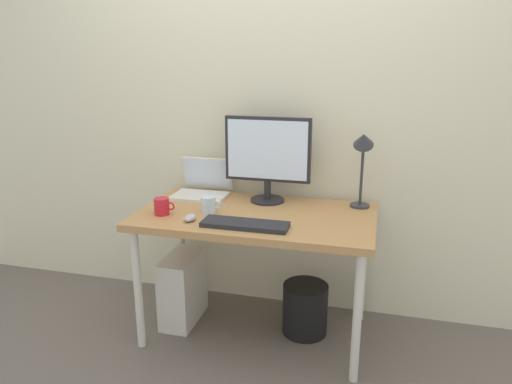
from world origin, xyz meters
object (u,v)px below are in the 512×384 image
object	(u,v)px
desk_lamp	(363,152)
glass_cup	(209,205)
keyboard	(245,224)
coffee_mug	(162,206)
desk	(256,225)
mouse	(190,218)
monitor	(268,155)
wastebasket	(305,309)
computer_tower	(183,288)
laptop	(203,186)

from	to	relation	value
desk_lamp	glass_cup	bearing A→B (deg)	-159.63
keyboard	coffee_mug	distance (m)	0.49
desk	mouse	bearing A→B (deg)	-145.11
coffee_mug	monitor	bearing A→B (deg)	37.30
coffee_mug	mouse	bearing A→B (deg)	-17.61
coffee_mug	wastebasket	world-z (taller)	coffee_mug
computer_tower	wastebasket	size ratio (longest dim) A/B	1.40
laptop	wastebasket	xyz separation A→B (m)	(0.68, -0.18, -0.64)
desk	glass_cup	world-z (taller)	glass_cup
laptop	mouse	world-z (taller)	laptop
desk_lamp	wastebasket	distance (m)	0.96
computer_tower	wastebasket	world-z (taller)	computer_tower
monitor	desk_lamp	world-z (taller)	monitor
desk	wastebasket	world-z (taller)	desk
glass_cup	keyboard	bearing A→B (deg)	-31.48
laptop	monitor	bearing A→B (deg)	-2.74
keyboard	wastebasket	xyz separation A→B (m)	(0.28, 0.29, -0.60)
coffee_mug	laptop	bearing A→B (deg)	78.18
monitor	computer_tower	world-z (taller)	monitor
laptop	wastebasket	world-z (taller)	laptop
desk_lamp	glass_cup	distance (m)	0.89
keyboard	glass_cup	world-z (taller)	glass_cup
keyboard	mouse	distance (m)	0.30
monitor	mouse	xyz separation A→B (m)	(-0.31, -0.44, -0.26)
laptop	mouse	xyz separation A→B (m)	(0.10, -0.46, -0.04)
mouse	computer_tower	bearing A→B (deg)	125.42
desk	laptop	size ratio (longest dim) A/B	4.02
laptop	coffee_mug	xyz separation A→B (m)	(-0.08, -0.40, -0.01)
monitor	coffee_mug	bearing A→B (deg)	-142.70
desk_lamp	keyboard	bearing A→B (deg)	-140.59
desk	desk_lamp	size ratio (longest dim) A/B	2.81
laptop	computer_tower	world-z (taller)	laptop
coffee_mug	computer_tower	distance (m)	0.60
glass_cup	wastebasket	size ratio (longest dim) A/B	0.39
glass_cup	wastebasket	xyz separation A→B (m)	(0.53, 0.14, -0.63)
mouse	coffee_mug	bearing A→B (deg)	162.39
laptop	mouse	distance (m)	0.47
laptop	keyboard	size ratio (longest dim) A/B	0.73
desk	computer_tower	xyz separation A→B (m)	(-0.46, 0.02, -0.46)
desk	keyboard	bearing A→B (deg)	-90.07
computer_tower	mouse	bearing A→B (deg)	-54.58
monitor	desk_lamp	size ratio (longest dim) A/B	1.09
laptop	wastebasket	size ratio (longest dim) A/B	1.07
desk	keyboard	xyz separation A→B (m)	(-0.00, -0.22, 0.08)
monitor	keyboard	xyz separation A→B (m)	(-0.01, -0.45, -0.27)
desk_lamp	keyboard	world-z (taller)	desk_lamp
monitor	wastebasket	distance (m)	0.92
monitor	coffee_mug	xyz separation A→B (m)	(-0.49, -0.38, -0.23)
wastebasket	mouse	bearing A→B (deg)	-154.15
coffee_mug	glass_cup	distance (m)	0.25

